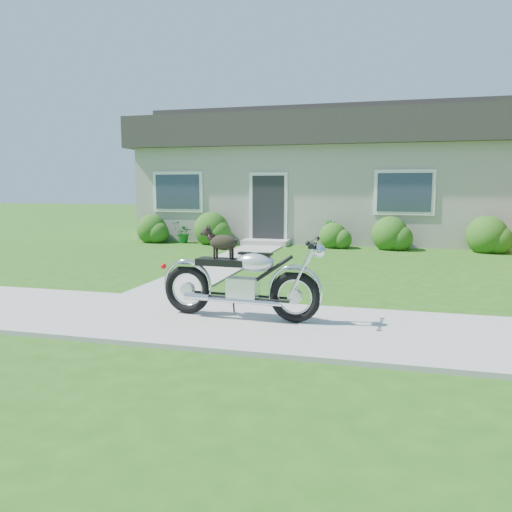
{
  "coord_description": "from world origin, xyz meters",
  "views": [
    {
      "loc": [
        2.08,
        -6.01,
        1.76
      ],
      "look_at": [
        0.22,
        1.0,
        0.75
      ],
      "focal_mm": 35.0,
      "sensor_mm": 36.0,
      "label": 1
    }
  ],
  "objects_px": {
    "motorcycle_with_dog": "(242,279)",
    "house": "(329,176)",
    "potted_plant_left": "(182,232)",
    "potted_plant_right": "(330,234)"
  },
  "relations": [
    {
      "from": "motorcycle_with_dog",
      "to": "house",
      "type": "bearing_deg",
      "value": 94.33
    },
    {
      "from": "potted_plant_left",
      "to": "motorcycle_with_dog",
      "type": "distance_m",
      "value": 9.51
    },
    {
      "from": "potted_plant_right",
      "to": "motorcycle_with_dog",
      "type": "xyz_separation_m",
      "value": [
        -0.2,
        -8.41,
        0.15
      ]
    },
    {
      "from": "potted_plant_left",
      "to": "house",
      "type": "bearing_deg",
      "value": 39.5
    },
    {
      "from": "house",
      "to": "potted_plant_left",
      "type": "distance_m",
      "value": 5.72
    },
    {
      "from": "potted_plant_left",
      "to": "potted_plant_right",
      "type": "relative_size",
      "value": 0.82
    },
    {
      "from": "motorcycle_with_dog",
      "to": "potted_plant_left",
      "type": "bearing_deg",
      "value": 120.9
    },
    {
      "from": "potted_plant_right",
      "to": "motorcycle_with_dog",
      "type": "relative_size",
      "value": 0.36
    },
    {
      "from": "house",
      "to": "potted_plant_left",
      "type": "xyz_separation_m",
      "value": [
        -4.18,
        -3.44,
        -1.82
      ]
    },
    {
      "from": "potted_plant_right",
      "to": "house",
      "type": "bearing_deg",
      "value": 97.49
    }
  ]
}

